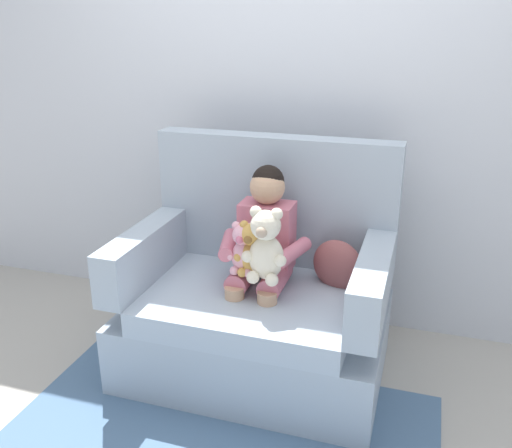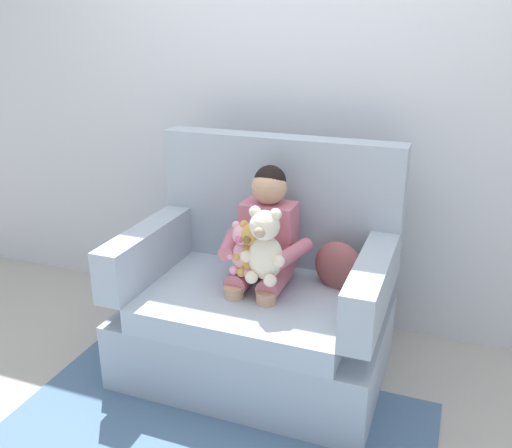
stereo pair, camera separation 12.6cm
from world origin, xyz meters
name	(u,v)px [view 2 (the right image)]	position (x,y,z in m)	size (l,w,h in m)	color
ground_plane	(256,369)	(0.00, 0.00, 0.00)	(8.00, 8.00, 0.00)	#ADA89E
back_wall	(301,96)	(0.00, 0.70, 1.30)	(6.00, 0.10, 2.60)	silver
armchair	(260,303)	(0.00, 0.05, 0.36)	(1.26, 0.86, 1.15)	#9EADBC
seated_child	(264,243)	(0.02, 0.06, 0.68)	(0.45, 0.39, 0.82)	#C66B7F
plush_pink	(243,249)	(-0.04, -0.08, 0.70)	(0.15, 0.12, 0.25)	#EAA8BC
plush_honey	(251,250)	(0.01, -0.08, 0.70)	(0.16, 0.13, 0.26)	gold
plush_cream	(265,247)	(0.09, -0.11, 0.74)	(0.21, 0.17, 0.35)	silver
throw_pillow	(339,267)	(0.37, 0.16, 0.57)	(0.26, 0.12, 0.26)	#8C4C4C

